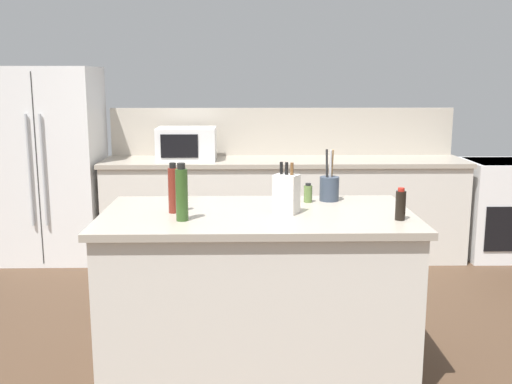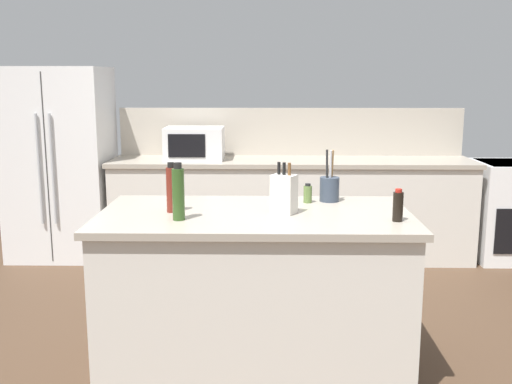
{
  "view_description": "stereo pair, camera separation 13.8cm",
  "coord_description": "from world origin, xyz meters",
  "px_view_note": "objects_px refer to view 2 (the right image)",
  "views": [
    {
      "loc": [
        -0.07,
        -3.31,
        1.7
      ],
      "look_at": [
        0.0,
        0.35,
        0.99
      ],
      "focal_mm": 42.0,
      "sensor_mm": 36.0,
      "label": 1
    },
    {
      "loc": [
        0.07,
        -3.31,
        1.7
      ],
      "look_at": [
        0.0,
        0.35,
        0.99
      ],
      "focal_mm": 42.0,
      "sensor_mm": 36.0,
      "label": 2
    }
  ],
  "objects_px": {
    "microwave": "(194,143)",
    "olive_oil_bottle": "(178,193)",
    "refrigerator": "(61,163)",
    "spice_jar_oregano": "(308,194)",
    "vinegar_bottle": "(171,189)",
    "soy_sauce_bottle": "(398,206)",
    "knife_block": "(284,194)",
    "utensil_crock": "(329,188)"
  },
  "relations": [
    {
      "from": "knife_block",
      "to": "olive_oil_bottle",
      "type": "distance_m",
      "value": 0.59
    },
    {
      "from": "utensil_crock",
      "to": "soy_sauce_bottle",
      "type": "relative_size",
      "value": 1.82
    },
    {
      "from": "spice_jar_oregano",
      "to": "soy_sauce_bottle",
      "type": "relative_size",
      "value": 0.67
    },
    {
      "from": "refrigerator",
      "to": "vinegar_bottle",
      "type": "bearing_deg",
      "value": -57.89
    },
    {
      "from": "utensil_crock",
      "to": "spice_jar_oregano",
      "type": "bearing_deg",
      "value": -161.64
    },
    {
      "from": "utensil_crock",
      "to": "spice_jar_oregano",
      "type": "distance_m",
      "value": 0.15
    },
    {
      "from": "olive_oil_bottle",
      "to": "vinegar_bottle",
      "type": "bearing_deg",
      "value": 109.4
    },
    {
      "from": "knife_block",
      "to": "refrigerator",
      "type": "bearing_deg",
      "value": 160.16
    },
    {
      "from": "refrigerator",
      "to": "utensil_crock",
      "type": "bearing_deg",
      "value": -39.58
    },
    {
      "from": "microwave",
      "to": "knife_block",
      "type": "height_order",
      "value": "microwave"
    },
    {
      "from": "microwave",
      "to": "spice_jar_oregano",
      "type": "distance_m",
      "value": 2.14
    },
    {
      "from": "refrigerator",
      "to": "utensil_crock",
      "type": "relative_size",
      "value": 5.58
    },
    {
      "from": "soy_sauce_bottle",
      "to": "microwave",
      "type": "bearing_deg",
      "value": 119.72
    },
    {
      "from": "refrigerator",
      "to": "microwave",
      "type": "relative_size",
      "value": 3.33
    },
    {
      "from": "microwave",
      "to": "olive_oil_bottle",
      "type": "xyz_separation_m",
      "value": [
        0.2,
        -2.39,
        -0.0
      ]
    },
    {
      "from": "soy_sauce_bottle",
      "to": "vinegar_bottle",
      "type": "distance_m",
      "value": 1.25
    },
    {
      "from": "knife_block",
      "to": "soy_sauce_bottle",
      "type": "height_order",
      "value": "knife_block"
    },
    {
      "from": "microwave",
      "to": "utensil_crock",
      "type": "relative_size",
      "value": 1.67
    },
    {
      "from": "spice_jar_oregano",
      "to": "microwave",
      "type": "bearing_deg",
      "value": 115.56
    },
    {
      "from": "refrigerator",
      "to": "soy_sauce_bottle",
      "type": "bearing_deg",
      "value": -42.76
    },
    {
      "from": "vinegar_bottle",
      "to": "spice_jar_oregano",
      "type": "bearing_deg",
      "value": 18.79
    },
    {
      "from": "spice_jar_oregano",
      "to": "vinegar_bottle",
      "type": "xyz_separation_m",
      "value": [
        -0.79,
        -0.27,
        0.08
      ]
    },
    {
      "from": "refrigerator",
      "to": "olive_oil_bottle",
      "type": "distance_m",
      "value": 2.86
    },
    {
      "from": "refrigerator",
      "to": "spice_jar_oregano",
      "type": "bearing_deg",
      "value": -41.95
    },
    {
      "from": "utensil_crock",
      "to": "soy_sauce_bottle",
      "type": "height_order",
      "value": "utensil_crock"
    },
    {
      "from": "olive_oil_bottle",
      "to": "spice_jar_oregano",
      "type": "bearing_deg",
      "value": 32.56
    },
    {
      "from": "refrigerator",
      "to": "microwave",
      "type": "bearing_deg",
      "value": -2.3
    },
    {
      "from": "olive_oil_bottle",
      "to": "soy_sauce_bottle",
      "type": "xyz_separation_m",
      "value": [
        1.17,
        -0.01,
        -0.06
      ]
    },
    {
      "from": "utensil_crock",
      "to": "vinegar_bottle",
      "type": "height_order",
      "value": "utensil_crock"
    },
    {
      "from": "olive_oil_bottle",
      "to": "knife_block",
      "type": "bearing_deg",
      "value": 16.2
    },
    {
      "from": "olive_oil_bottle",
      "to": "vinegar_bottle",
      "type": "relative_size",
      "value": 1.09
    },
    {
      "from": "olive_oil_bottle",
      "to": "refrigerator",
      "type": "bearing_deg",
      "value": 121.21
    },
    {
      "from": "spice_jar_oregano",
      "to": "knife_block",
      "type": "bearing_deg",
      "value": -117.49
    },
    {
      "from": "spice_jar_oregano",
      "to": "soy_sauce_bottle",
      "type": "height_order",
      "value": "soy_sauce_bottle"
    },
    {
      "from": "microwave",
      "to": "soy_sauce_bottle",
      "type": "bearing_deg",
      "value": -60.28
    },
    {
      "from": "vinegar_bottle",
      "to": "olive_oil_bottle",
      "type": "bearing_deg",
      "value": -70.6
    },
    {
      "from": "olive_oil_bottle",
      "to": "soy_sauce_bottle",
      "type": "relative_size",
      "value": 1.77
    },
    {
      "from": "knife_block",
      "to": "utensil_crock",
      "type": "height_order",
      "value": "utensil_crock"
    },
    {
      "from": "spice_jar_oregano",
      "to": "soy_sauce_bottle",
      "type": "xyz_separation_m",
      "value": [
        0.45,
        -0.47,
        0.03
      ]
    },
    {
      "from": "refrigerator",
      "to": "soy_sauce_bottle",
      "type": "distance_m",
      "value": 3.61
    },
    {
      "from": "microwave",
      "to": "vinegar_bottle",
      "type": "bearing_deg",
      "value": -86.59
    },
    {
      "from": "vinegar_bottle",
      "to": "knife_block",
      "type": "bearing_deg",
      "value": -2.47
    }
  ]
}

